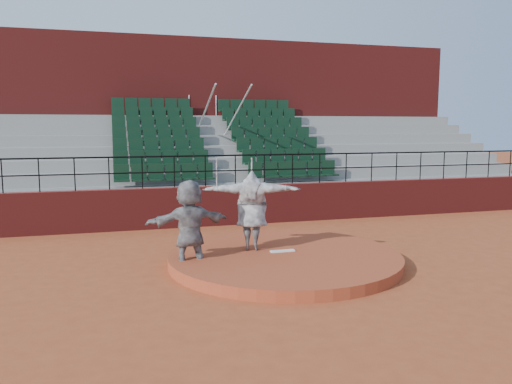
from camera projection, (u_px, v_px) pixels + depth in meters
The scene contains 9 objects.
ground at pixel (285, 263), 11.89m from camera, with size 90.00×90.00×0.00m, color #994422.
pitchers_mound at pixel (285, 258), 11.87m from camera, with size 5.50×5.50×0.25m, color #9E4023.
pitching_rubber at pixel (283, 251), 12.00m from camera, with size 0.60×0.15×0.03m, color white.
boundary_wall at pixel (236, 205), 16.57m from camera, with size 24.00×0.30×1.30m, color maroon.
wall_railing at pixel (235, 163), 16.39m from camera, with size 24.04×0.05×1.03m.
seating_deck at pixel (214, 172), 19.95m from camera, with size 24.00×5.97×4.63m.
press_box_facade at pixel (198, 120), 23.44m from camera, with size 24.00×3.00×7.10m, color maroon.
pitcher at pixel (252, 211), 12.07m from camera, with size 2.37×0.65×1.93m, color black.
fielder at pixel (189, 225), 11.25m from camera, with size 1.92×0.61×2.07m, color black.
Camera 1 is at (-3.81, -10.94, 3.24)m, focal length 35.00 mm.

